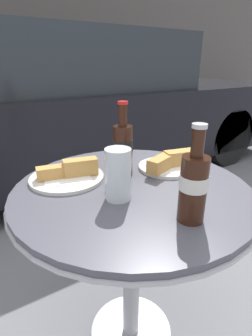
{
  "coord_description": "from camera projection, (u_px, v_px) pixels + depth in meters",
  "views": [
    {
      "loc": [
        -0.43,
        -0.64,
        1.06
      ],
      "look_at": [
        0.0,
        0.04,
        0.74
      ],
      "focal_mm": 28.0,
      "sensor_mm": 36.0,
      "label": 1
    }
  ],
  "objects": [
    {
      "name": "lunch_plate_far",
      "position": [
        68.0,
        174.0,
        0.9
      ],
      "size": [
        0.25,
        0.25,
        0.07
      ],
      "color": "silver",
      "rests_on": "bistro_table"
    },
    {
      "name": "lunch_plate_near",
      "position": [
        169.0,
        164.0,
        0.98
      ],
      "size": [
        0.23,
        0.21,
        0.07
      ],
      "color": "silver",
      "rests_on": "bistro_table"
    },
    {
      "name": "drinking_glass",
      "position": [
        118.0,
        177.0,
        0.75
      ],
      "size": [
        0.08,
        0.08,
        0.15
      ],
      "color": "silver",
      "rests_on": "bistro_table"
    },
    {
      "name": "bistro_table",
      "position": [
        132.0,
        217.0,
        0.9
      ],
      "size": [
        0.78,
        0.78,
        0.69
      ],
      "color": "#B7B7BC",
      "rests_on": "ground_plane"
    },
    {
      "name": "parked_car",
      "position": [
        80.0,
        108.0,
        2.73
      ],
      "size": [
        4.24,
        1.84,
        1.31
      ],
      "color": "black",
      "rests_on": "ground_plane"
    },
    {
      "name": "cola_bottle_left",
      "position": [
        123.0,
        148.0,
        0.9
      ],
      "size": [
        0.07,
        0.07,
        0.26
      ],
      "color": "#33190F",
      "rests_on": "bistro_table"
    },
    {
      "name": "cola_bottle_right",
      "position": [
        193.0,
        185.0,
        0.64
      ],
      "size": [
        0.07,
        0.07,
        0.25
      ],
      "color": "#33190F",
      "rests_on": "bistro_table"
    },
    {
      "name": "ground_plane",
      "position": [
        131.0,
        332.0,
        1.11
      ],
      "size": [
        30.0,
        30.0,
        0.0
      ],
      "primitive_type": "plane",
      "color": "slate"
    }
  ]
}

